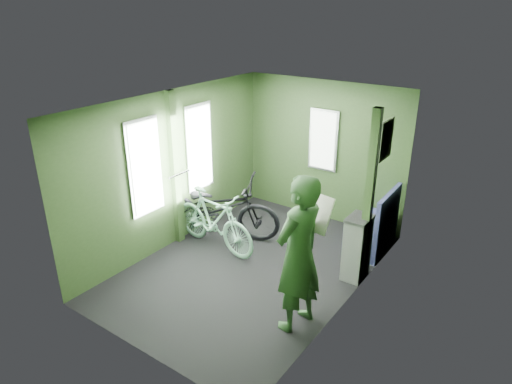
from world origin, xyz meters
TOP-DOWN VIEW (x-y plane):
  - room at (-0.04, 0.04)m, footprint 4.00×4.02m
  - bicycle_black at (-0.94, 0.42)m, footprint 2.10×1.45m
  - bicycle_mint at (-0.77, 0.12)m, footprint 1.57×0.63m
  - passenger at (1.10, -0.68)m, footprint 0.54×0.77m
  - waste_box at (1.26, 0.60)m, footprint 0.26×0.37m
  - bench_seat at (1.15, 1.45)m, footprint 0.53×0.91m

SIDE VIEW (x-z plane):
  - bicycle_black at x=-0.94m, z-range -0.55..0.55m
  - bicycle_mint at x=-0.77m, z-range -0.47..0.47m
  - bench_seat at x=1.15m, z-range -0.19..0.76m
  - waste_box at x=1.26m, z-range 0.00..0.89m
  - passenger at x=1.10m, z-range 0.00..1.82m
  - room at x=-0.04m, z-range 0.28..2.59m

